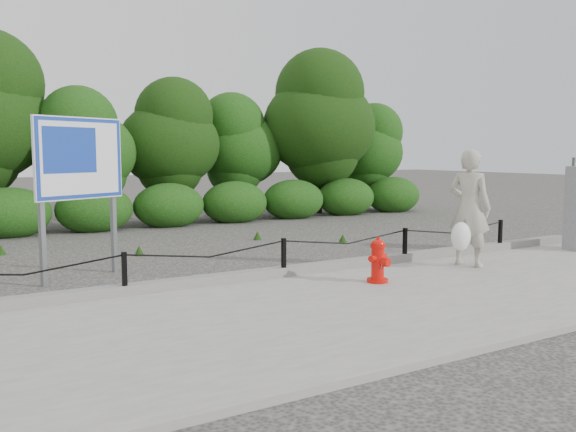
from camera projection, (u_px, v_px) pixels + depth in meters
The scene contains 8 objects.
ground at pixel (284, 281), 9.53m from camera, with size 90.00×90.00×0.00m, color #2D2B28.
sidewalk at pixel (363, 306), 7.82m from camera, with size 14.00×4.00×0.08m, color gray.
curb at pixel (282, 271), 9.55m from camera, with size 14.00×0.22×0.14m, color slate.
chain_barrier at pixel (284, 253), 9.48m from camera, with size 10.06×0.06×0.60m.
treeline at pixel (127, 129), 16.99m from camera, with size 20.16×4.06×5.20m.
fire_hydrant at pixel (378, 261), 9.06m from camera, with size 0.39×0.40×0.68m.
pedestrian at pixel (469, 210), 10.29m from camera, with size 0.87×0.84×1.99m.
advertising_sign at pixel (79, 166), 9.50m from camera, with size 1.47×0.74×2.56m.
Camera 1 is at (-4.80, -8.05, 2.01)m, focal length 38.00 mm.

